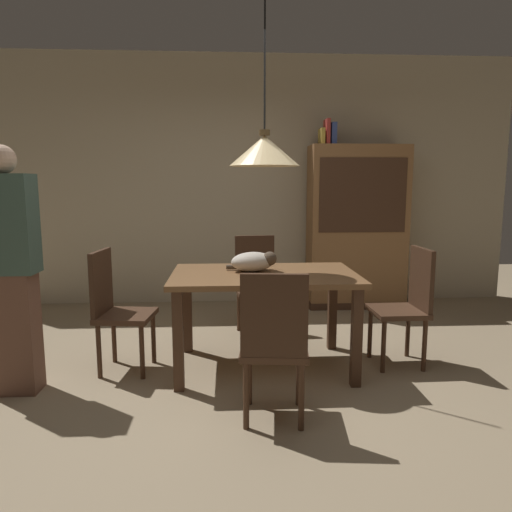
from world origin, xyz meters
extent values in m
plane|color=#998466|center=(0.00, 0.00, 0.00)|extent=(10.00, 10.00, 0.00)
cube|color=beige|center=(0.00, 2.65, 1.45)|extent=(6.40, 0.10, 2.90)
cube|color=brown|center=(0.08, 0.47, 0.73)|extent=(1.40, 0.90, 0.04)
cube|color=#472D1E|center=(-0.54, 0.08, 0.35)|extent=(0.07, 0.07, 0.71)
cube|color=#472D1E|center=(0.70, 0.08, 0.35)|extent=(0.07, 0.07, 0.71)
cube|color=#472D1E|center=(-0.54, 0.86, 0.35)|extent=(0.07, 0.07, 0.71)
cube|color=#472D1E|center=(0.70, 0.86, 0.35)|extent=(0.07, 0.07, 0.71)
cube|color=#472D1E|center=(0.08, -0.33, 0.43)|extent=(0.44, 0.44, 0.04)
cube|color=#40291B|center=(0.07, -0.51, 0.69)|extent=(0.38, 0.07, 0.48)
cylinder|color=#472D1E|center=(0.26, -0.19, 0.21)|extent=(0.04, 0.04, 0.41)
cylinder|color=#472D1E|center=(-0.06, -0.15, 0.21)|extent=(0.04, 0.04, 0.41)
cylinder|color=#472D1E|center=(0.23, -0.50, 0.21)|extent=(0.04, 0.04, 0.41)
cylinder|color=#472D1E|center=(-0.09, -0.47, 0.21)|extent=(0.04, 0.04, 0.41)
cube|color=#472D1E|center=(1.13, 0.47, 0.43)|extent=(0.41, 0.41, 0.04)
cube|color=#40291B|center=(1.31, 0.47, 0.69)|extent=(0.04, 0.38, 0.48)
cylinder|color=#472D1E|center=(0.97, 0.63, 0.21)|extent=(0.04, 0.04, 0.41)
cylinder|color=#472D1E|center=(0.98, 0.31, 0.21)|extent=(0.04, 0.04, 0.41)
cylinder|color=#472D1E|center=(1.29, 0.63, 0.21)|extent=(0.04, 0.04, 0.41)
cylinder|color=#472D1E|center=(1.30, 0.31, 0.21)|extent=(0.04, 0.04, 0.41)
cube|color=#472D1E|center=(0.08, 1.27, 0.43)|extent=(0.44, 0.44, 0.04)
cube|color=#40291B|center=(0.07, 1.45, 0.69)|extent=(0.38, 0.07, 0.48)
cylinder|color=#472D1E|center=(-0.06, 1.10, 0.21)|extent=(0.04, 0.04, 0.41)
cylinder|color=#472D1E|center=(0.26, 1.13, 0.21)|extent=(0.04, 0.04, 0.41)
cylinder|color=#472D1E|center=(-0.09, 1.41, 0.21)|extent=(0.04, 0.04, 0.41)
cylinder|color=#472D1E|center=(0.23, 1.45, 0.21)|extent=(0.04, 0.04, 0.41)
cube|color=#472D1E|center=(-0.97, 0.47, 0.43)|extent=(0.44, 0.44, 0.04)
cube|color=#40291B|center=(-1.14, 0.49, 0.69)|extent=(0.08, 0.38, 0.48)
cylinder|color=#472D1E|center=(-0.82, 0.29, 0.21)|extent=(0.04, 0.04, 0.41)
cylinder|color=#472D1E|center=(-0.79, 0.61, 0.21)|extent=(0.04, 0.04, 0.41)
cylinder|color=#472D1E|center=(-1.14, 0.33, 0.21)|extent=(0.04, 0.04, 0.41)
cylinder|color=#472D1E|center=(-1.11, 0.65, 0.21)|extent=(0.04, 0.04, 0.41)
ellipsoid|color=beige|center=(0.00, 0.55, 0.82)|extent=(0.39, 0.30, 0.15)
sphere|color=brown|center=(0.13, 0.53, 0.85)|extent=(0.11, 0.11, 0.11)
cylinder|color=brown|center=(-0.12, 0.61, 0.78)|extent=(0.18, 0.04, 0.04)
cone|color=beige|center=(0.08, 0.47, 1.66)|extent=(0.52, 0.52, 0.22)
cylinder|color=#513D23|center=(0.08, 0.47, 1.79)|extent=(0.08, 0.08, 0.04)
cylinder|color=black|center=(0.08, 0.47, 2.33)|extent=(0.01, 0.01, 1.04)
cube|color=olive|center=(1.29, 2.32, 0.93)|extent=(1.10, 0.44, 1.85)
cube|color=#472D1E|center=(1.29, 2.10, 1.29)|extent=(0.97, 0.01, 0.81)
cube|color=#472D1E|center=(1.29, 2.32, 0.04)|extent=(1.12, 0.45, 0.08)
cube|color=gold|center=(0.87, 2.32, 1.94)|extent=(0.04, 0.20, 0.18)
cube|color=#B73833|center=(0.92, 2.32, 1.99)|extent=(0.04, 0.22, 0.28)
cube|color=#384C93|center=(0.99, 2.32, 1.97)|extent=(0.06, 0.24, 0.24)
cube|color=brown|center=(-1.64, 0.13, 0.41)|extent=(0.30, 0.20, 0.83)
cube|color=#3D564C|center=(-1.64, 0.13, 1.16)|extent=(0.36, 0.22, 0.66)
sphere|color=#DBB293|center=(-1.64, 0.13, 1.58)|extent=(0.19, 0.19, 0.19)
camera|label=1|loc=(-0.19, -3.07, 1.42)|focal=33.33mm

